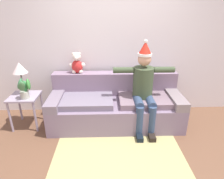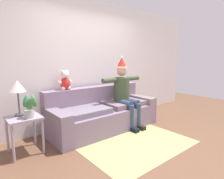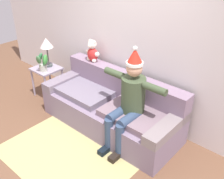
# 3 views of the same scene
# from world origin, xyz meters

# --- Properties ---
(ground_plane) EXTENTS (10.00, 10.00, 0.00)m
(ground_plane) POSITION_xyz_m (0.00, 0.00, 0.00)
(ground_plane) COLOR brown
(back_wall) EXTENTS (7.00, 0.10, 2.70)m
(back_wall) POSITION_xyz_m (0.00, 1.55, 1.35)
(back_wall) COLOR silver
(back_wall) RESTS_ON ground_plane
(couch) EXTENTS (2.30, 0.91, 0.86)m
(couch) POSITION_xyz_m (0.00, 1.02, 0.33)
(couch) COLOR slate
(couch) RESTS_ON ground_plane
(person_seated) EXTENTS (1.02, 0.77, 1.51)m
(person_seated) POSITION_xyz_m (0.46, 0.85, 0.76)
(person_seated) COLOR #3D4C32
(person_seated) RESTS_ON ground_plane
(teddy_bear) EXTENTS (0.29, 0.17, 0.38)m
(teddy_bear) POSITION_xyz_m (-0.69, 1.30, 1.03)
(teddy_bear) COLOR red
(teddy_bear) RESTS_ON couch
(side_table) EXTENTS (0.48, 0.46, 0.58)m
(side_table) POSITION_xyz_m (-1.57, 0.93, 0.48)
(side_table) COLOR #9D91A5
(side_table) RESTS_ON ground_plane
(table_lamp) EXTENTS (0.24, 0.24, 0.56)m
(table_lamp) POSITION_xyz_m (-1.60, 1.02, 1.02)
(table_lamp) COLOR #42484B
(table_lamp) RESTS_ON side_table
(potted_plant) EXTENTS (0.24, 0.25, 0.36)m
(potted_plant) POSITION_xyz_m (-1.50, 0.82, 0.76)
(potted_plant) COLOR #AFB0A0
(potted_plant) RESTS_ON side_table
(area_rug) EXTENTS (1.87, 1.17, 0.01)m
(area_rug) POSITION_xyz_m (0.00, -0.04, 0.00)
(area_rug) COLOR tan
(area_rug) RESTS_ON ground_plane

